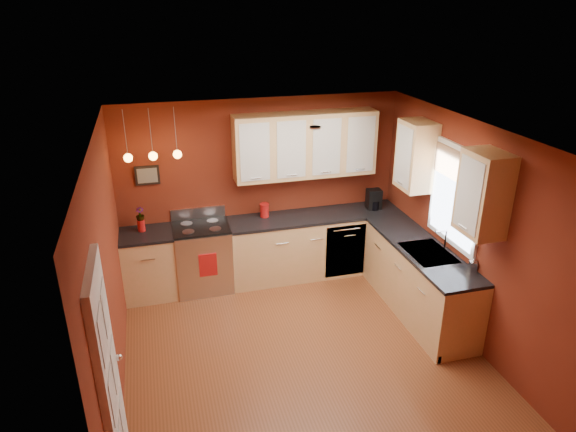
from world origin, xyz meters
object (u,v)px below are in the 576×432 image
object	(u,v)px
sink	(428,254)
coffee_maker	(374,200)
gas_range	(203,257)
red_canister	(264,210)
soap_pump	(473,264)

from	to	relation	value
sink	coffee_maker	bearing A→B (deg)	92.57
gas_range	coffee_maker	world-z (taller)	coffee_maker
gas_range	red_canister	world-z (taller)	red_canister
gas_range	sink	size ratio (longest dim) A/B	1.59
sink	coffee_maker	size ratio (longest dim) A/B	2.37
gas_range	soap_pump	world-z (taller)	soap_pump
gas_range	red_canister	bearing A→B (deg)	7.66
gas_range	coffee_maker	xyz separation A→B (m)	(2.55, -0.00, 0.60)
sink	soap_pump	distance (m)	0.61
gas_range	red_canister	size ratio (longest dim) A/B	5.59
gas_range	coffee_maker	bearing A→B (deg)	-0.04
gas_range	soap_pump	bearing A→B (deg)	-35.55
sink	soap_pump	world-z (taller)	sink
gas_range	coffee_maker	size ratio (longest dim) A/B	3.75
red_canister	sink	bearing A→B (deg)	-43.72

